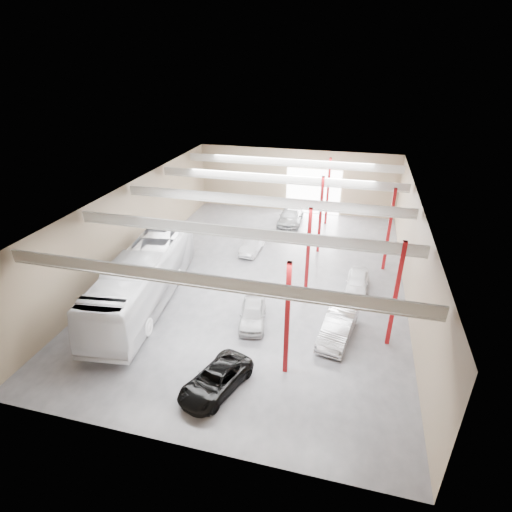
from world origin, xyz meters
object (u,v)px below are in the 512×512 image
at_px(car_right_far, 357,282).
at_px(car_row_c, 291,216).
at_px(car_row_a, 253,313).
at_px(car_row_b, 252,244).
at_px(car_right_near, 338,327).
at_px(black_sedan, 216,380).
at_px(coach_bus, 144,278).

bearing_deg(car_right_far, car_row_c, 124.86).
relative_size(car_row_a, car_row_b, 1.01).
bearing_deg(car_right_far, car_right_near, -95.27).
bearing_deg(car_row_c, car_right_far, -60.15).
height_order(black_sedan, car_row_a, car_row_a).
distance_m(black_sedan, car_right_far, 14.14).
distance_m(coach_bus, car_row_c, 19.02).
height_order(car_row_a, car_right_near, car_right_near).
relative_size(car_row_c, car_right_near, 1.17).
height_order(black_sedan, car_row_c, car_row_c).
height_order(coach_bus, car_row_b, coach_bus).
xyz_separation_m(car_row_c, car_right_far, (7.23, -12.00, -0.12)).
bearing_deg(car_right_far, coach_bus, -155.86).
height_order(car_row_a, car_row_c, car_row_c).
bearing_deg(car_row_c, black_sedan, -90.59).
bearing_deg(car_right_near, car_row_b, 138.37).
relative_size(black_sedan, car_right_near, 0.96).
distance_m(car_row_b, car_right_near, 13.64).
distance_m(coach_bus, car_row_a, 8.21).
bearing_deg(car_right_near, black_sedan, -124.29).
bearing_deg(car_row_c, car_row_a, -89.25).
relative_size(car_row_a, car_right_far, 1.02).
xyz_separation_m(coach_bus, car_row_a, (8.09, -0.55, -1.27)).
xyz_separation_m(black_sedan, car_row_b, (-2.47, 16.80, 0.04)).
bearing_deg(car_row_c, car_row_b, -107.62).
height_order(coach_bus, car_right_far, coach_bus).
relative_size(black_sedan, car_row_b, 1.12).
xyz_separation_m(car_row_b, car_row_c, (2.21, 7.50, 0.14)).
bearing_deg(car_row_b, car_right_near, -48.67).
bearing_deg(coach_bus, car_row_a, -11.08).
xyz_separation_m(car_row_a, car_right_far, (6.61, 6.00, -0.01)).
distance_m(coach_bus, black_sedan, 10.42).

